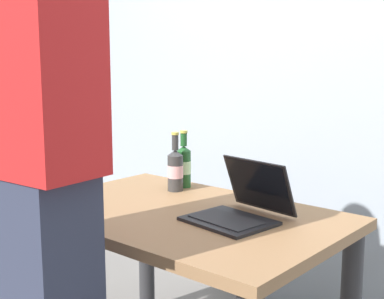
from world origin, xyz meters
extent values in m
cube|color=olive|center=(0.00, 0.00, 0.71)|extent=(1.23, 0.80, 0.04)
cylinder|color=#2D2D30|center=(-0.55, -0.34, 0.34)|extent=(0.08, 0.08, 0.69)
cylinder|color=#2D2D30|center=(-0.55, 0.34, 0.34)|extent=(0.08, 0.08, 0.69)
cube|color=black|center=(0.22, 0.00, 0.73)|extent=(0.33, 0.28, 0.01)
cube|color=#232326|center=(0.22, -0.01, 0.74)|extent=(0.27, 0.18, 0.00)
cube|color=black|center=(0.24, 0.16, 0.84)|extent=(0.31, 0.12, 0.20)
cube|color=black|center=(0.24, 0.16, 0.84)|extent=(0.29, 0.11, 0.19)
cylinder|color=#333333|center=(-0.25, 0.23, 0.81)|extent=(0.07, 0.07, 0.16)
cone|color=#333333|center=(-0.25, 0.23, 0.90)|extent=(0.07, 0.07, 0.02)
cylinder|color=#333333|center=(-0.25, 0.23, 0.95)|extent=(0.03, 0.03, 0.07)
cylinder|color=#BFB74C|center=(-0.25, 0.23, 0.99)|extent=(0.03, 0.03, 0.01)
cylinder|color=#DAA0A2|center=(-0.25, 0.23, 0.82)|extent=(0.07, 0.07, 0.06)
cylinder|color=#1E5123|center=(-0.26, 0.31, 0.81)|extent=(0.07, 0.07, 0.17)
cone|color=#1E5123|center=(-0.26, 0.31, 0.91)|extent=(0.07, 0.07, 0.02)
cylinder|color=#1E5123|center=(-0.26, 0.31, 0.95)|extent=(0.03, 0.03, 0.06)
cylinder|color=#BFB74C|center=(-0.26, 0.31, 0.99)|extent=(0.04, 0.04, 0.01)
cylinder|color=#ACD79C|center=(-0.26, 0.31, 0.82)|extent=(0.07, 0.07, 0.06)
cube|color=red|center=(0.01, -0.68, 1.31)|extent=(0.47, 0.26, 0.61)
cube|color=#99A3AD|center=(0.00, 0.93, 1.30)|extent=(6.00, 0.10, 2.60)
camera|label=1|loc=(1.33, -1.50, 1.31)|focal=49.85mm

